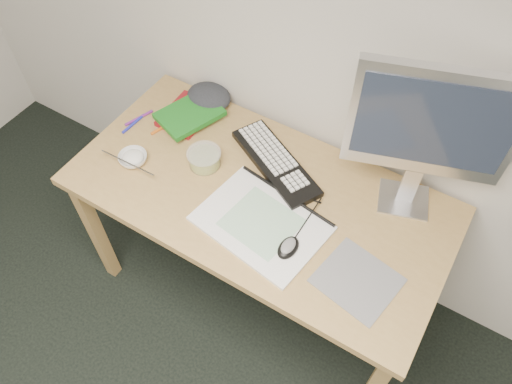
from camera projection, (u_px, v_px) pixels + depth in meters
desk at (259, 206)px, 1.89m from camera, size 1.40×0.70×0.75m
mousepad at (357, 280)px, 1.61m from camera, size 0.28×0.26×0.00m
sketchpad at (261, 223)px, 1.73m from camera, size 0.47×0.37×0.01m
keyboard at (276, 163)px, 1.89m from camera, size 0.45×0.32×0.03m
monitor at (432, 128)px, 1.51m from camera, size 0.49×0.20×0.59m
mouse at (288, 246)px, 1.65m from camera, size 0.06×0.10×0.03m
rice_bowl at (133, 159)px, 1.90m from camera, size 0.13×0.13×0.03m
chopsticks at (127, 163)px, 1.86m from camera, size 0.24×0.02×0.02m
fruit_tub at (204, 159)px, 1.88m from camera, size 0.13×0.13×0.06m
book_red at (187, 114)px, 2.05m from camera, size 0.18×0.23×0.02m
book_green at (190, 114)px, 2.02m from camera, size 0.25×0.29×0.02m
cloth_lump at (209, 97)px, 2.08m from camera, size 0.17×0.15×0.07m
pencil_pink at (264, 184)px, 1.84m from camera, size 0.17×0.05×0.01m
pencil_tan at (280, 194)px, 1.81m from camera, size 0.12×0.14×0.01m
pencil_black at (298, 196)px, 1.81m from camera, size 0.18×0.04×0.01m
marker_blue at (133, 124)px, 2.03m from camera, size 0.02×0.13×0.01m
marker_orange at (164, 126)px, 2.02m from camera, size 0.05×0.12×0.01m
marker_purple at (139, 118)px, 2.05m from camera, size 0.05×0.13×0.01m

